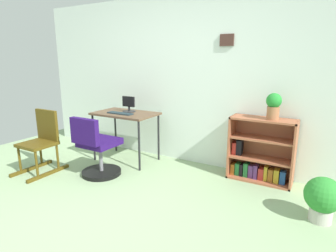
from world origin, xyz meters
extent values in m
plane|color=#8CA87C|center=(0.00, 0.00, 0.00)|extent=(6.24, 6.24, 0.00)
cube|color=silver|center=(0.00, 2.15, 1.20)|extent=(5.20, 0.10, 2.40)
cube|color=#432922|center=(0.68, 2.09, 1.75)|extent=(0.18, 0.02, 0.15)
cube|color=brown|center=(-0.68, 1.67, 0.72)|extent=(0.92, 0.58, 0.03)
cylinder|color=black|center=(-1.10, 1.42, 0.35)|extent=(0.03, 0.03, 0.71)
cylinder|color=black|center=(-0.26, 1.42, 0.35)|extent=(0.03, 0.03, 0.71)
cylinder|color=black|center=(-1.10, 1.92, 0.35)|extent=(0.03, 0.03, 0.71)
cylinder|color=black|center=(-0.26, 1.92, 0.35)|extent=(0.03, 0.03, 0.71)
cylinder|color=#262628|center=(-0.68, 1.76, 0.74)|extent=(0.19, 0.19, 0.01)
cylinder|color=#262628|center=(-0.68, 1.76, 0.78)|extent=(0.03, 0.03, 0.07)
cube|color=black|center=(-0.68, 1.75, 0.89)|extent=(0.21, 0.02, 0.15)
cube|color=#203037|center=(-0.69, 1.55, 0.75)|extent=(0.40, 0.12, 0.02)
cylinder|color=black|center=(-0.63, 1.06, 0.03)|extent=(0.52, 0.52, 0.05)
cylinder|color=slate|center=(-0.63, 1.06, 0.23)|extent=(0.05, 0.05, 0.36)
cube|color=#260F53|center=(-0.63, 1.06, 0.45)|extent=(0.44, 0.44, 0.08)
cube|color=#260F53|center=(-0.63, 0.81, 0.65)|extent=(0.42, 0.07, 0.33)
cube|color=#4D3C0F|center=(-1.58, 0.68, 0.02)|extent=(0.04, 0.64, 0.04)
cube|color=#4D3C0F|center=(-1.22, 0.68, 0.02)|extent=(0.04, 0.64, 0.04)
cylinder|color=#4D3C0F|center=(-1.58, 0.52, 0.21)|extent=(0.03, 0.03, 0.34)
cylinder|color=#4D3C0F|center=(-1.22, 0.52, 0.21)|extent=(0.03, 0.03, 0.34)
cylinder|color=#4D3C0F|center=(-1.58, 0.84, 0.21)|extent=(0.03, 0.03, 0.34)
cylinder|color=#4D3C0F|center=(-1.22, 0.84, 0.21)|extent=(0.03, 0.03, 0.34)
cube|color=#4D3C0F|center=(-1.40, 0.68, 0.40)|extent=(0.42, 0.40, 0.04)
cube|color=#4D3C0F|center=(-1.40, 0.86, 0.63)|extent=(0.40, 0.04, 0.42)
cube|color=#A0583A|center=(0.87, 1.92, 0.40)|extent=(0.02, 0.30, 0.81)
cube|color=#A0583A|center=(1.63, 1.92, 0.40)|extent=(0.02, 0.30, 0.81)
cube|color=#A0583A|center=(1.25, 1.92, 0.80)|extent=(0.78, 0.30, 0.02)
cube|color=#A0583A|center=(1.25, 1.92, 0.01)|extent=(0.78, 0.30, 0.02)
cube|color=#A0583A|center=(1.25, 2.06, 0.40)|extent=(0.78, 0.02, 0.81)
cube|color=#A0583A|center=(1.25, 1.92, 0.29)|extent=(0.74, 0.28, 0.02)
cube|color=#A0583A|center=(1.25, 1.92, 0.55)|extent=(0.74, 0.28, 0.02)
cube|color=#99591E|center=(0.92, 1.91, 0.10)|extent=(0.05, 0.13, 0.14)
cube|color=#237238|center=(0.97, 1.91, 0.10)|extent=(0.06, 0.11, 0.16)
cube|color=black|center=(1.03, 1.91, 0.10)|extent=(0.04, 0.11, 0.16)
cube|color=#237238|center=(1.08, 1.91, 0.11)|extent=(0.05, 0.11, 0.18)
cube|color=#593372|center=(1.15, 1.91, 0.11)|extent=(0.06, 0.10, 0.16)
cube|color=#593372|center=(1.21, 1.91, 0.11)|extent=(0.05, 0.12, 0.18)
cube|color=#B22D28|center=(1.27, 1.91, 0.10)|extent=(0.07, 0.11, 0.15)
cube|color=#B79323|center=(1.33, 1.91, 0.12)|extent=(0.04, 0.10, 0.19)
cube|color=#99591E|center=(1.39, 1.91, 0.10)|extent=(0.06, 0.10, 0.16)
cube|color=#B79323|center=(1.46, 1.91, 0.11)|extent=(0.06, 0.11, 0.17)
cube|color=#1E478C|center=(1.53, 1.91, 0.10)|extent=(0.06, 0.10, 0.16)
cube|color=#B22D28|center=(0.92, 1.91, 0.38)|extent=(0.05, 0.10, 0.15)
cube|color=black|center=(0.98, 1.91, 0.40)|extent=(0.07, 0.10, 0.20)
cylinder|color=#9E6642|center=(1.35, 1.90, 0.89)|extent=(0.14, 0.14, 0.16)
sphere|color=#24862E|center=(1.35, 1.90, 1.04)|extent=(0.18, 0.18, 0.18)
cylinder|color=#B7B2A8|center=(1.97, 1.26, 0.07)|extent=(0.21, 0.21, 0.14)
sphere|color=#2B872E|center=(1.97, 1.26, 0.27)|extent=(0.34, 0.34, 0.34)
camera|label=1|loc=(1.91, -1.54, 1.51)|focal=29.94mm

